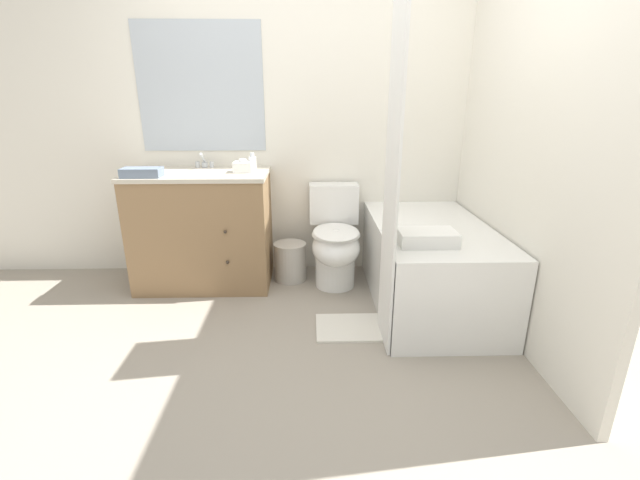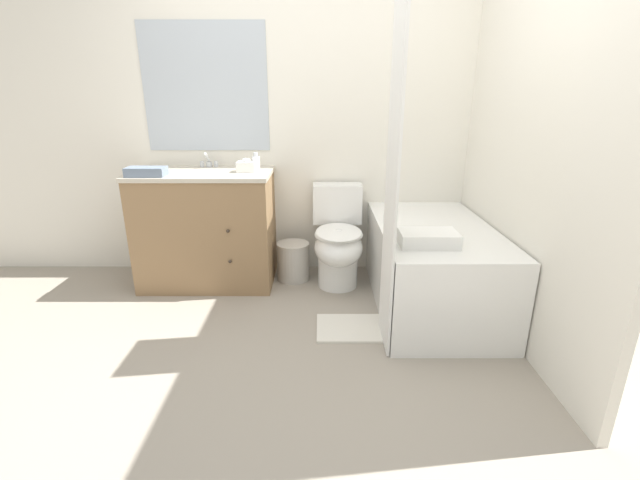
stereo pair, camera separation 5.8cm
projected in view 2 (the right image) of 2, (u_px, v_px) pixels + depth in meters
ground_plane at (299, 375)px, 2.27m from camera, size 14.00×14.00×0.00m
wall_back at (304, 117)px, 3.33m from camera, size 8.00×0.06×2.50m
wall_right at (514, 123)px, 2.59m from camera, size 0.05×2.51×2.50m
vanity_cabinet at (206, 227)px, 3.29m from camera, size 1.01×0.61×0.88m
sink_faucet at (207, 163)px, 3.32m from camera, size 0.14×0.12×0.12m
toilet at (337, 241)px, 3.26m from camera, size 0.38×0.66×0.75m
bathtub at (430, 265)px, 2.97m from camera, size 0.76×1.36×0.57m
shower_curtain at (391, 183)px, 2.28m from camera, size 0.02×0.36×1.92m
wastebasket at (292, 261)px, 3.41m from camera, size 0.26×0.26×0.30m
tissue_box at (245, 166)px, 3.12m from camera, size 0.13×0.12×0.10m
soap_dispenser at (254, 163)px, 3.16m from camera, size 0.06×0.06×0.13m
hand_towel_folded at (145, 172)px, 2.95m from camera, size 0.26×0.14×0.06m
bath_towel_folded at (427, 238)px, 2.51m from camera, size 0.34×0.22×0.08m
bath_mat at (352, 328)px, 2.72m from camera, size 0.47×0.34×0.02m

